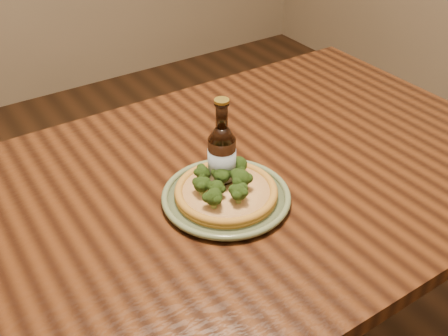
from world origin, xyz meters
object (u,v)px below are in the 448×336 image
plate (226,197)px  table (205,221)px  pizza (226,189)px  beer_bottle (222,158)px

plate → table: bearing=107.1°
plate → pizza: bearing=77.2°
pizza → beer_bottle: (0.02, 0.04, 0.05)m
plate → pizza: (0.00, 0.00, 0.02)m
plate → pizza: pizza is taller
table → beer_bottle: (0.03, -0.02, 0.17)m
beer_bottle → pizza: bearing=-103.1°
plate → beer_bottle: 0.08m
pizza → beer_bottle: 0.07m
pizza → table: bearing=108.0°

